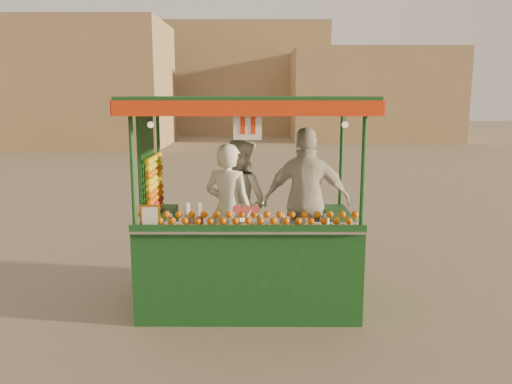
{
  "coord_description": "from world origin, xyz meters",
  "views": [
    {
      "loc": [
        0.56,
        -6.2,
        2.53
      ],
      "look_at": [
        0.54,
        0.01,
        1.36
      ],
      "focal_mm": 36.52,
      "sensor_mm": 36.0,
      "label": 1
    }
  ],
  "objects_px": {
    "juice_cart": "(243,240)",
    "vendor_right": "(307,201)",
    "vendor_middle": "(241,202)",
    "vendor_left": "(228,210)"
  },
  "relations": [
    {
      "from": "juice_cart",
      "to": "vendor_middle",
      "type": "height_order",
      "value": "juice_cart"
    },
    {
      "from": "vendor_middle",
      "to": "vendor_right",
      "type": "relative_size",
      "value": 0.91
    },
    {
      "from": "vendor_middle",
      "to": "vendor_left",
      "type": "bearing_deg",
      "value": 116.05
    },
    {
      "from": "juice_cart",
      "to": "vendor_middle",
      "type": "distance_m",
      "value": 0.76
    },
    {
      "from": "juice_cart",
      "to": "vendor_right",
      "type": "bearing_deg",
      "value": 23.64
    },
    {
      "from": "juice_cart",
      "to": "vendor_middle",
      "type": "relative_size",
      "value": 1.64
    },
    {
      "from": "juice_cart",
      "to": "vendor_left",
      "type": "relative_size",
      "value": 1.66
    },
    {
      "from": "vendor_left",
      "to": "juice_cart",
      "type": "bearing_deg",
      "value": 146.0
    },
    {
      "from": "vendor_left",
      "to": "vendor_right",
      "type": "distance_m",
      "value": 0.99
    },
    {
      "from": "vendor_right",
      "to": "juice_cart",
      "type": "bearing_deg",
      "value": 23.81
    }
  ]
}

